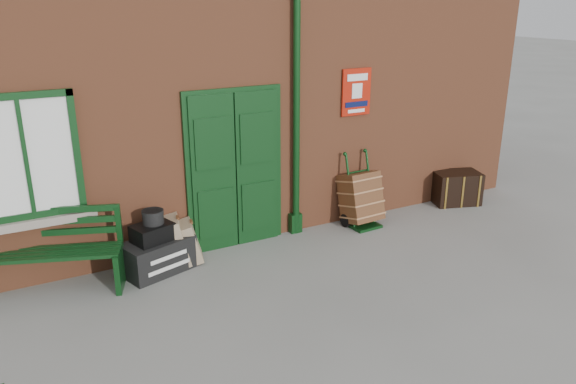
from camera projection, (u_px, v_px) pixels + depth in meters
ground at (305, 281)px, 7.08m from camera, size 80.00×80.00×0.00m
station_building at (201, 76)px, 9.27m from camera, size 10.30×4.30×4.36m
bench at (50, 249)px, 6.76m from camera, size 1.74×1.06×1.03m
houdini_trunk at (158, 256)px, 7.27m from camera, size 1.00×0.73×0.45m
strongbox at (153, 233)px, 7.14m from camera, size 0.57×0.49×0.22m
hatbox at (153, 217)px, 7.11m from camera, size 0.33×0.33×0.18m
suitcase_back at (178, 241)px, 7.46m from camera, size 0.43×0.52×0.66m
suitcase_front at (191, 241)px, 7.55m from camera, size 0.39×0.47×0.57m
porter_trolley at (361, 198)px, 8.71m from camera, size 0.58×0.63×1.14m
dark_trunk at (456, 188)px, 9.69m from camera, size 0.89×0.72×0.56m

